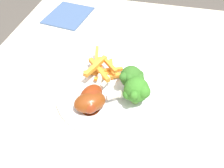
{
  "coord_description": "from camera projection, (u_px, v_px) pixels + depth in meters",
  "views": [
    {
      "loc": [
        -0.35,
        -0.11,
        1.21
      ],
      "look_at": [
        0.06,
        -0.02,
        0.78
      ],
      "focal_mm": 38.32,
      "sensor_mm": 36.0,
      "label": 1
    }
  ],
  "objects": [
    {
      "name": "dining_table",
      "position": [
        101.0,
        134.0,
        0.66
      ],
      "size": [
        1.12,
        0.75,
        0.75
      ],
      "color": "beige",
      "rests_on": "ground_plane"
    },
    {
      "name": "dinner_plate",
      "position": [
        112.0,
        91.0,
        0.61
      ],
      "size": [
        0.29,
        0.29,
        0.01
      ],
      "primitive_type": "cylinder",
      "color": "silver",
      "rests_on": "dining_table"
    },
    {
      "name": "broccoli_floret_front",
      "position": [
        132.0,
        77.0,
        0.58
      ],
      "size": [
        0.05,
        0.06,
        0.07
      ],
      "color": "#7EA45B",
      "rests_on": "dinner_plate"
    },
    {
      "name": "broccoli_floret_middle",
      "position": [
        137.0,
        91.0,
        0.55
      ],
      "size": [
        0.06,
        0.06,
        0.07
      ],
      "color": "#7FBD57",
      "rests_on": "dinner_plate"
    },
    {
      "name": "carrot_fries_pile",
      "position": [
        103.0,
        69.0,
        0.64
      ],
      "size": [
        0.13,
        0.12,
        0.04
      ],
      "color": "orange",
      "rests_on": "dinner_plate"
    },
    {
      "name": "chicken_drumstick_near",
      "position": [
        93.0,
        98.0,
        0.56
      ],
      "size": [
        0.13,
        0.05,
        0.04
      ],
      "color": "#591B0C",
      "rests_on": "dinner_plate"
    },
    {
      "name": "chicken_drumstick_far",
      "position": [
        92.0,
        94.0,
        0.57
      ],
      "size": [
        0.12,
        0.07,
        0.04
      ],
      "color": "#5A1A09",
      "rests_on": "dinner_plate"
    },
    {
      "name": "chicken_drumstick_extra",
      "position": [
        92.0,
        102.0,
        0.55
      ],
      "size": [
        0.09,
        0.12,
        0.04
      ],
      "color": "#541F0A",
      "rests_on": "dinner_plate"
    },
    {
      "name": "napkin",
      "position": [
        68.0,
        15.0,
        0.88
      ],
      "size": [
        0.19,
        0.16,
        0.0
      ],
      "primitive_type": "cube",
      "rotation": [
        0.0,
        0.0,
        3.0
      ],
      "color": "#3D5684",
      "rests_on": "dining_table"
    }
  ]
}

